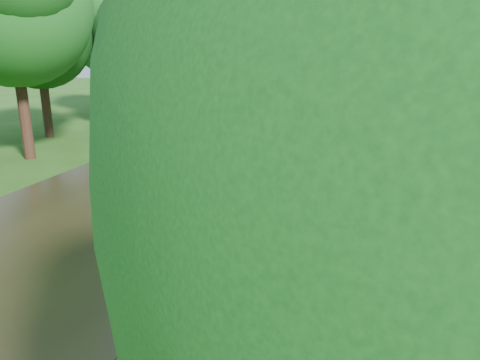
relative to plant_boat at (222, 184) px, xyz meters
name	(u,v)px	position (x,y,z in m)	size (l,w,h in m)	color
ground	(275,217)	(2.25, -0.54, -0.85)	(100.00, 100.00, 0.00)	#214D13
canal_water	(129,199)	(-3.75, -0.54, -0.84)	(10.00, 100.00, 0.02)	black
towpath	(309,221)	(3.45, -0.54, -0.84)	(2.20, 100.00, 0.03)	#4F4025
plant_boat	(222,184)	(0.00, 0.00, 0.00)	(2.29, 13.52, 2.29)	white
tree_near_overhang	(407,24)	(6.04, 2.53, 5.75)	(5.52, 5.28, 8.99)	#321B10
tree_near_mid	(420,33)	(6.73, 14.54, 5.58)	(6.90, 6.60, 9.40)	#321B10
tree_near_far	(411,26)	(6.23, 25.55, 6.20)	(7.59, 7.26, 10.30)	#321B10
tree_far_c	(138,32)	(-11.27, 13.55, 5.67)	(7.13, 6.82, 9.59)	#321B10
tree_far_d	(183,23)	(-12.77, 23.56, 6.55)	(8.05, 7.70, 10.85)	#321B10
tree_far_g	(37,27)	(-15.27, 8.55, 5.93)	(7.36, 7.04, 9.95)	#321B10
tree_far_h	(111,25)	(-16.77, 18.56, 6.28)	(7.82, 7.48, 10.49)	#321B10
second_boat	(319,112)	(0.03, 20.76, -0.26)	(3.22, 7.78, 1.45)	black
sandwich_board	(285,231)	(3.14, -2.74, -0.38)	(0.66, 0.67, 0.99)	#AA200C
pedestrian_pink	(360,120)	(3.49, 16.84, -0.01)	(0.59, 0.39, 1.62)	pink
pedestrian_dark	(371,118)	(4.15, 17.71, 0.02)	(0.82, 0.64, 1.69)	black
verge_plant	(286,200)	(2.30, 0.77, -0.61)	(0.43, 0.37, 0.48)	#356F21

